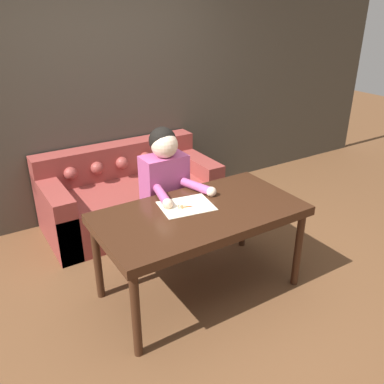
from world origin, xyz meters
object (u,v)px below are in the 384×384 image
couch (130,196)px  scissors (188,207)px  person (165,194)px  dining_table (200,219)px

couch → scissors: (-0.05, -1.24, 0.43)m
couch → person: bearing=-89.7°
couch → person: (0.00, -0.78, 0.34)m
person → couch: bearing=90.3°
couch → scissors: 1.32m
dining_table → scissors: (-0.05, 0.09, 0.07)m
dining_table → couch: bearing=89.9°
dining_table → scissors: scissors is taller
dining_table → person: person is taller
couch → scissors: size_ratio=7.29×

